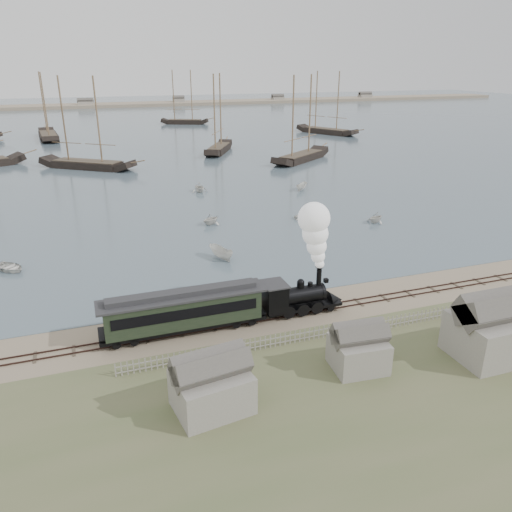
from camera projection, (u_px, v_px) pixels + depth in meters
name	position (u px, v px, depth m)	size (l,w,h in m)	color
ground	(277.00, 306.00, 49.13)	(600.00, 600.00, 0.00)	tan
harbor_water	(119.00, 123.00, 198.49)	(600.00, 336.00, 0.06)	#41525D
rail_track	(285.00, 315.00, 47.36)	(120.00, 1.80, 0.16)	#311F1B
picket_fence_west	(235.00, 355.00, 40.96)	(19.00, 0.10, 1.20)	gray
picket_fence_east	(431.00, 320.00, 46.42)	(15.00, 0.10, 1.20)	gray
shed_left	(213.00, 408.00, 34.60)	(5.00, 4.00, 4.10)	gray
shed_mid	(357.00, 368.00, 39.21)	(4.00, 3.50, 3.60)	gray
shed_right	(487.00, 355.00, 40.87)	(6.00, 5.00, 5.10)	gray
far_spit	(106.00, 107.00, 268.80)	(500.00, 20.00, 1.80)	tan
locomotive	(312.00, 265.00, 46.47)	(8.26, 3.09, 10.30)	black
passenger_coach	(184.00, 310.00, 43.57)	(14.62, 2.82, 3.55)	black
beached_dinghy	(152.00, 318.00, 46.13)	(3.63, 2.59, 0.75)	silver
rowboat_0	(10.00, 267.00, 57.18)	(4.15, 2.96, 0.86)	silver
rowboat_1	(211.00, 219.00, 73.41)	(3.19, 2.75, 1.68)	silver
rowboat_2	(221.00, 253.00, 60.47)	(3.97, 1.49, 1.53)	silver
rowboat_3	(306.00, 218.00, 75.69)	(3.50, 2.50, 0.72)	silver
rowboat_4	(376.00, 217.00, 74.27)	(3.03, 2.62, 1.60)	silver
rowboat_5	(302.00, 187.00, 93.23)	(3.48, 1.31, 1.34)	silver
rowboat_7	(199.00, 187.00, 91.75)	(3.49, 3.01, 1.84)	silver
schooner_2	(82.00, 123.00, 109.04)	(22.86, 5.28, 20.00)	black
schooner_3	(218.00, 113.00, 129.05)	(18.81, 4.34, 20.00)	black
schooner_4	(302.00, 118.00, 117.82)	(21.66, 5.00, 20.00)	black
schooner_5	(328.00, 103.00, 163.80)	(22.47, 5.19, 20.00)	black
schooner_7	(44.00, 106.00, 152.38)	(24.24, 5.59, 20.00)	black
schooner_8	(183.00, 97.00, 189.81)	(18.09, 4.17, 20.00)	black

